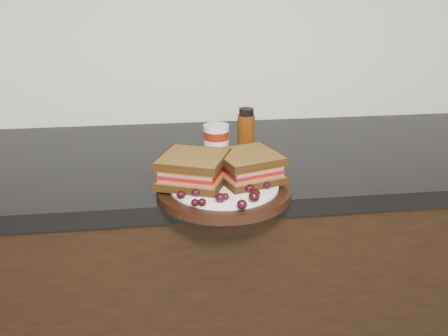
{
  "coord_description": "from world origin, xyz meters",
  "views": [
    {
      "loc": [
        0.15,
        0.5,
        1.33
      ],
      "look_at": [
        0.27,
        1.44,
        0.96
      ],
      "focal_mm": 40.0,
      "sensor_mm": 36.0,
      "label": 1
    }
  ],
  "objects_px": {
    "plate": "(224,191)",
    "sandwich_left": "(193,169)",
    "oil_bottle": "(246,132)",
    "condiment_jar": "(216,143)"
  },
  "relations": [
    {
      "from": "oil_bottle",
      "to": "condiment_jar",
      "type": "bearing_deg",
      "value": -159.03
    },
    {
      "from": "sandwich_left",
      "to": "oil_bottle",
      "type": "relative_size",
      "value": 1.07
    },
    {
      "from": "plate",
      "to": "sandwich_left",
      "type": "relative_size",
      "value": 2.15
    },
    {
      "from": "sandwich_left",
      "to": "plate",
      "type": "bearing_deg",
      "value": 6.46
    },
    {
      "from": "condiment_jar",
      "to": "oil_bottle",
      "type": "xyz_separation_m",
      "value": [
        0.08,
        0.03,
        0.02
      ]
    },
    {
      "from": "sandwich_left",
      "to": "condiment_jar",
      "type": "xyz_separation_m",
      "value": [
        0.07,
        0.19,
        -0.01
      ]
    },
    {
      "from": "oil_bottle",
      "to": "sandwich_left",
      "type": "bearing_deg",
      "value": -124.1
    },
    {
      "from": "plate",
      "to": "oil_bottle",
      "type": "relative_size",
      "value": 2.3
    },
    {
      "from": "plate",
      "to": "oil_bottle",
      "type": "height_order",
      "value": "oil_bottle"
    },
    {
      "from": "plate",
      "to": "sandwich_left",
      "type": "bearing_deg",
      "value": 164.27
    }
  ]
}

